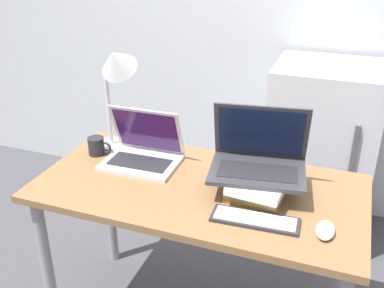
% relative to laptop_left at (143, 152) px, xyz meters
% --- Properties ---
extents(desk, '(1.31, 0.66, 0.75)m').
position_rel_laptop_left_xyz_m(desk, '(0.30, -0.11, -0.15)').
color(desk, brown).
rests_on(desk, ground_plane).
extents(laptop_left, '(0.33, 0.25, 0.24)m').
position_rel_laptop_left_xyz_m(laptop_left, '(0.00, 0.00, 0.00)').
color(laptop_left, silver).
rests_on(laptop_left, desk).
extents(book_stack, '(0.23, 0.28, 0.08)m').
position_rel_laptop_left_xyz_m(book_stack, '(0.54, -0.10, -0.01)').
color(book_stack, olive).
rests_on(book_stack, desk).
extents(laptop_on_books, '(0.40, 0.31, 0.26)m').
position_rel_laptop_left_xyz_m(laptop_on_books, '(0.52, -0.05, 0.09)').
color(laptop_on_books, '#333338').
rests_on(laptop_on_books, book_stack).
extents(wireless_keyboard, '(0.32, 0.12, 0.01)m').
position_rel_laptop_left_xyz_m(wireless_keyboard, '(0.57, -0.27, -0.04)').
color(wireless_keyboard, '#28282D').
rests_on(wireless_keyboard, desk).
extents(mouse, '(0.06, 0.11, 0.03)m').
position_rel_laptop_left_xyz_m(mouse, '(0.80, -0.26, -0.03)').
color(mouse, white).
rests_on(mouse, desk).
extents(mug, '(0.11, 0.07, 0.08)m').
position_rel_laptop_left_xyz_m(mug, '(-0.23, -0.01, -0.01)').
color(mug, '#232328').
rests_on(mug, desk).
extents(desk_lamp, '(0.23, 0.20, 0.52)m').
position_rel_laptop_left_xyz_m(desk_lamp, '(-0.14, 0.06, 0.33)').
color(desk_lamp, silver).
rests_on(desk_lamp, desk).
extents(mini_fridge, '(0.57, 0.53, 1.04)m').
position_rel_laptop_left_xyz_m(mini_fridge, '(0.71, 0.82, -0.28)').
color(mini_fridge, silver).
rests_on(mini_fridge, ground_plane).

